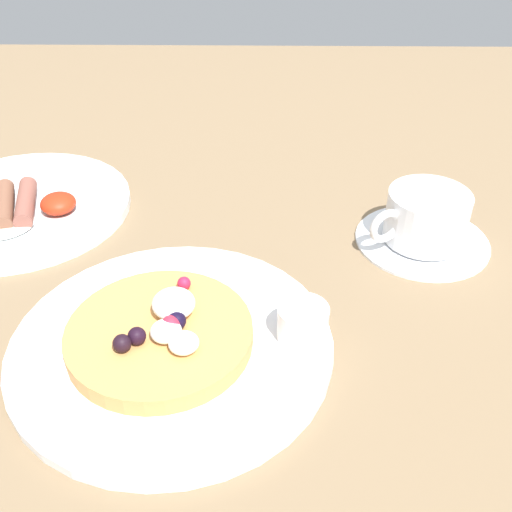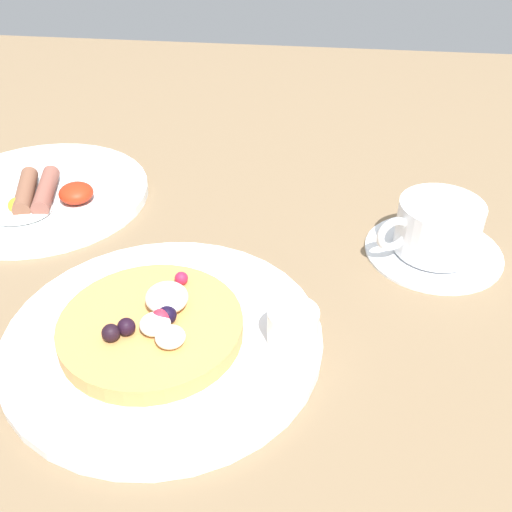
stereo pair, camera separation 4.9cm
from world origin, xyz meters
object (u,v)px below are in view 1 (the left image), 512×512
breakfast_plate (20,207)px  coffee_cup (426,216)px  pancake_plate (172,344)px  syrup_ramekin (303,322)px  coffee_saucer (422,240)px

breakfast_plate → coffee_cup: coffee_cup is taller
pancake_plate → coffee_cup: coffee_cup is taller
syrup_ramekin → coffee_saucer: (13.95, 16.17, -2.42)cm
syrup_ramekin → pancake_plate: bearing=-177.2°
coffee_cup → coffee_saucer: bearing=26.9°
coffee_saucer → pancake_plate: bearing=-146.5°
pancake_plate → coffee_cup: 30.32cm
syrup_ramekin → coffee_cup: bearing=49.4°
pancake_plate → breakfast_plate: 30.75cm
syrup_ramekin → coffee_saucer: bearing=49.2°
pancake_plate → coffee_cup: bearing=33.5°
pancake_plate → breakfast_plate: size_ratio=1.09×
pancake_plate → coffee_saucer: (25.28, 16.73, -0.20)cm
coffee_cup → breakfast_plate: bearing=172.7°
syrup_ramekin → coffee_cup: coffee_cup is taller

